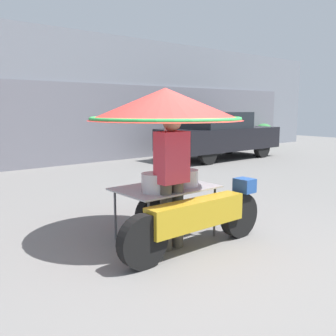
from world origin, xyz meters
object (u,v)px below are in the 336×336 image
Objects in this scene: potted_plant at (264,134)px; vendor_motorcycle_cart at (169,123)px; parked_car at (218,135)px; vendor_person at (172,174)px.

vendor_motorcycle_cart is at bearing -149.29° from potted_plant.
parked_car reaches higher than potted_plant.
vendor_motorcycle_cart is at bearing 57.07° from vendor_person.
vendor_motorcycle_cart is 12.18m from potted_plant.
vendor_person is at bearing -148.65° from potted_plant.
vendor_person is 0.38× the size of parked_car.
vendor_motorcycle_cart reaches higher than potted_plant.
parked_car is 4.43m from potted_plant.
potted_plant is (4.23, 1.29, -0.23)m from parked_car.
parked_car is at bearing -163.00° from potted_plant.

